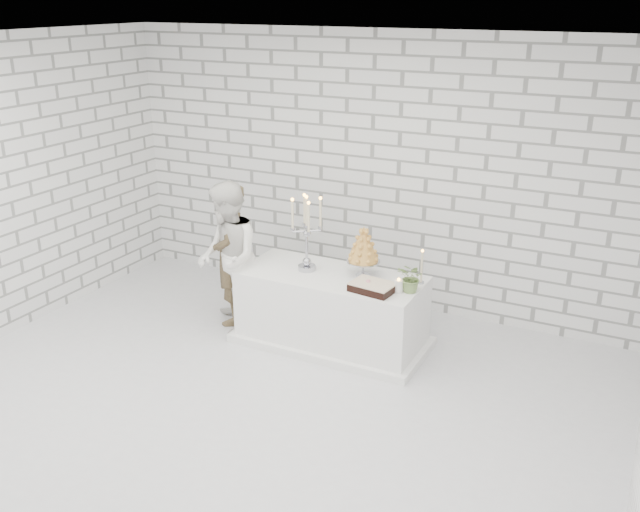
{
  "coord_description": "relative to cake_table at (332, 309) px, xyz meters",
  "views": [
    {
      "loc": [
        2.88,
        -4.42,
        3.34
      ],
      "look_at": [
        0.13,
        0.99,
        1.05
      ],
      "focal_mm": 39.38,
      "sensor_mm": 36.0,
      "label": 1
    }
  ],
  "objects": [
    {
      "name": "ceiling",
      "position": [
        -0.11,
        -1.29,
        2.62
      ],
      "size": [
        6.0,
        5.0,
        0.01
      ],
      "primitive_type": "cube",
      "color": "white",
      "rests_on": "ground"
    },
    {
      "name": "groom",
      "position": [
        -1.19,
        0.0,
        0.38
      ],
      "size": [
        0.59,
        0.66,
        1.52
      ],
      "primitive_type": "imported",
      "rotation": [
        0.0,
        0.0,
        -1.05
      ],
      "color": "#443622",
      "rests_on": "ground"
    },
    {
      "name": "ground",
      "position": [
        -0.11,
        -1.29,
        -0.38
      ],
      "size": [
        6.0,
        5.0,
        0.01
      ],
      "primitive_type": "cube",
      "color": "silver",
      "rests_on": "ground"
    },
    {
      "name": "extra_taper",
      "position": [
        0.85,
        0.18,
        0.54
      ],
      "size": [
        0.06,
        0.06,
        0.32
      ],
      "primitive_type": "cylinder",
      "rotation": [
        0.0,
        0.0,
        0.0
      ],
      "color": "beige",
      "rests_on": "cake_table"
    },
    {
      "name": "candelabra",
      "position": [
        -0.27,
        0.0,
        0.76
      ],
      "size": [
        0.35,
        0.35,
        0.77
      ],
      "primitive_type": null,
      "rotation": [
        0.0,
        0.0,
        -0.15
      ],
      "color": "#A4A4AE",
      "rests_on": "cake_table"
    },
    {
      "name": "wall_back",
      "position": [
        -0.11,
        1.21,
        1.12
      ],
      "size": [
        6.0,
        0.01,
        3.0
      ],
      "primitive_type": "cube",
      "color": "white",
      "rests_on": "ground"
    },
    {
      "name": "flowers",
      "position": [
        0.84,
        -0.05,
        0.52
      ],
      "size": [
        0.31,
        0.29,
        0.28
      ],
      "primitive_type": "imported",
      "rotation": [
        0.0,
        0.0,
        -0.31
      ],
      "color": "#5A7E41",
      "rests_on": "cake_table"
    },
    {
      "name": "chocolate_cake",
      "position": [
        0.51,
        -0.19,
        0.42
      ],
      "size": [
        0.42,
        0.33,
        0.08
      ],
      "primitive_type": "cube",
      "rotation": [
        0.0,
        0.0,
        -0.13
      ],
      "color": "black",
      "rests_on": "cake_table"
    },
    {
      "name": "pillar_candle",
      "position": [
        0.73,
        -0.11,
        0.44
      ],
      "size": [
        0.1,
        0.1,
        0.12
      ],
      "primitive_type": "cylinder",
      "rotation": [
        0.0,
        0.0,
        -0.29
      ],
      "color": "white",
      "rests_on": "cake_table"
    },
    {
      "name": "cake_table",
      "position": [
        0.0,
        0.0,
        0.0
      ],
      "size": [
        1.8,
        0.8,
        0.75
      ],
      "primitive_type": "cube",
      "color": "white",
      "rests_on": "ground"
    },
    {
      "name": "croquembouche",
      "position": [
        0.28,
        0.11,
        0.63
      ],
      "size": [
        0.41,
        0.41,
        0.51
      ],
      "primitive_type": null,
      "rotation": [
        0.0,
        0.0,
        -0.29
      ],
      "color": "#B77C30",
      "rests_on": "cake_table"
    },
    {
      "name": "bride",
      "position": [
        -1.1,
        -0.17,
        0.42
      ],
      "size": [
        0.95,
        0.97,
        1.58
      ],
      "primitive_type": "imported",
      "rotation": [
        0.0,
        0.0,
        -0.88
      ],
      "color": "white",
      "rests_on": "ground"
    }
  ]
}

